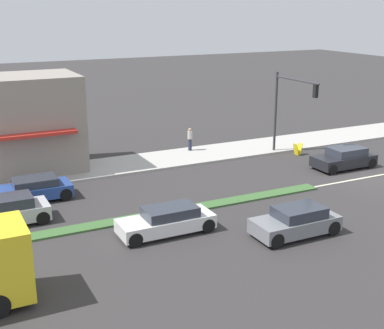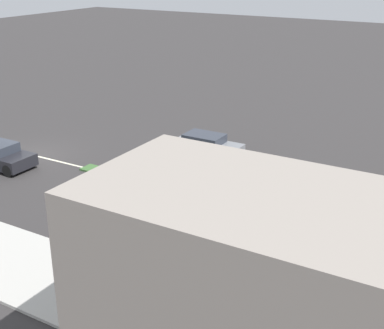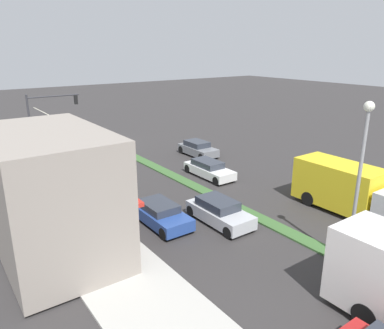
# 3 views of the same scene
# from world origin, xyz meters

# --- Properties ---
(ground_plane) EXTENTS (160.00, 160.00, 0.00)m
(ground_plane) POSITION_xyz_m (0.00, 18.00, 0.00)
(ground_plane) COLOR #333030
(lane_marking_center) EXTENTS (0.16, 60.00, 0.01)m
(lane_marking_center) POSITION_xyz_m (0.00, 0.00, 0.00)
(lane_marking_center) COLOR beige
(lane_marking_center) RESTS_ON ground
(building_corner_store) EXTENTS (5.52, 7.94, 5.94)m
(building_corner_store) POSITION_xyz_m (10.68, 18.78, 3.09)
(building_corner_store) COLOR gray
(building_corner_store) RESTS_ON sidewalk_right
(van_white) EXTENTS (1.72, 4.45, 1.26)m
(van_white) POSITION_xyz_m (-2.20, 14.16, 0.61)
(van_white) COLOR silver
(van_white) RESTS_ON ground
(coupe_blue) EXTENTS (1.84, 4.17, 1.25)m
(coupe_blue) POSITION_xyz_m (5.00, 18.92, 0.62)
(coupe_blue) COLOR #284793
(coupe_blue) RESTS_ON ground
(suv_grey) EXTENTS (1.81, 4.04, 1.34)m
(suv_grey) POSITION_xyz_m (-5.00, 8.95, 0.65)
(suv_grey) COLOR slate
(suv_grey) RESTS_ON ground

